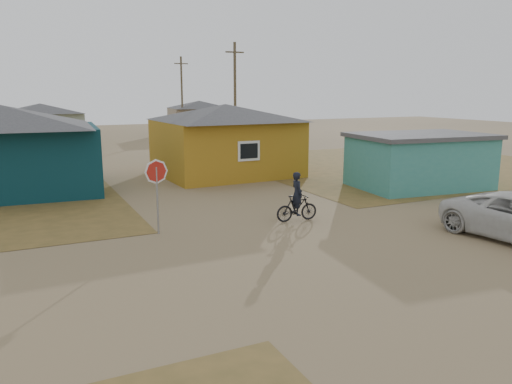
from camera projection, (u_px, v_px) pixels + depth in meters
ground at (328, 251)px, 14.53m from camera, size 120.00×120.00×0.00m
grass_ne at (398, 164)px, 31.94m from camera, size 20.00×18.00×0.00m
house_teal at (4, 148)px, 22.46m from camera, size 8.93×7.08×4.00m
house_yellow at (226, 139)px, 27.56m from camera, size 7.72×6.76×3.90m
shed_turquoise at (419, 160)px, 24.03m from camera, size 6.71×4.93×2.60m
house_pale_west at (42, 124)px, 41.69m from camera, size 7.04×6.15×3.60m
house_beige_east at (199, 117)px, 53.76m from camera, size 6.95×6.05×3.60m
utility_pole_near at (235, 98)px, 35.91m from camera, size 1.40×0.20×8.00m
utility_pole_far at (182, 96)px, 50.48m from camera, size 1.40×0.20×8.00m
stop_sign at (157, 179)px, 15.99m from camera, size 0.80×0.19×2.46m
cyclist at (297, 203)px, 17.81m from camera, size 1.61×0.59×1.78m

